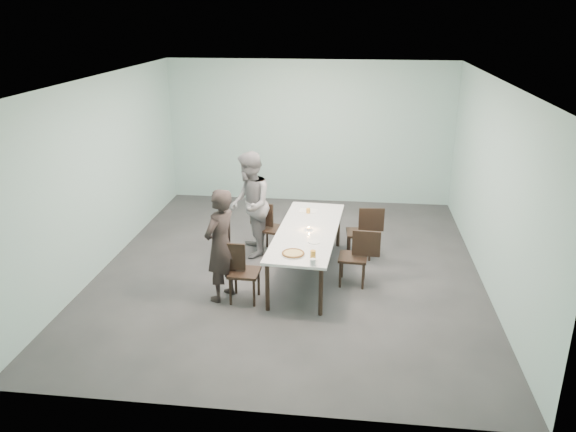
# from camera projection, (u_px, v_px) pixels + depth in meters

# --- Properties ---
(ground) EXTENTS (7.00, 7.00, 0.00)m
(ground) POSITION_uv_depth(u_px,v_px,m) (290.00, 268.00, 9.11)
(ground) COLOR #333335
(ground) RESTS_ON ground
(room_shell) EXTENTS (6.02, 7.02, 3.01)m
(room_shell) POSITION_uv_depth(u_px,v_px,m) (290.00, 145.00, 8.41)
(room_shell) COLOR #9EC7C2
(room_shell) RESTS_ON ground
(table) EXTENTS (1.06, 2.65, 0.75)m
(table) POSITION_uv_depth(u_px,v_px,m) (307.00, 233.00, 8.65)
(table) COLOR white
(table) RESTS_ON ground
(chair_near_left) EXTENTS (0.62, 0.43, 0.87)m
(chair_near_left) POSITION_uv_depth(u_px,v_px,m) (239.00, 268.00, 7.94)
(chair_near_left) COLOR black
(chair_near_left) RESTS_ON ground
(chair_far_left) EXTENTS (0.65, 0.52, 0.87)m
(chair_far_left) POSITION_uv_depth(u_px,v_px,m) (268.00, 224.00, 9.56)
(chair_far_left) COLOR black
(chair_far_left) RESTS_ON ground
(chair_near_right) EXTENTS (0.62, 0.44, 0.87)m
(chair_near_right) POSITION_uv_depth(u_px,v_px,m) (358.00, 253.00, 8.41)
(chair_near_right) COLOR black
(chair_near_right) RESTS_ON ground
(chair_far_right) EXTENTS (0.63, 0.45, 0.87)m
(chair_far_right) POSITION_uv_depth(u_px,v_px,m) (364.00, 229.00, 9.35)
(chair_far_right) COLOR black
(chair_far_right) RESTS_ON ground
(diner_near) EXTENTS (0.61, 0.71, 1.65)m
(diner_near) POSITION_uv_depth(u_px,v_px,m) (220.00, 245.00, 7.88)
(diner_near) COLOR black
(diner_near) RESTS_ON ground
(diner_far) EXTENTS (0.85, 0.99, 1.78)m
(diner_far) POSITION_uv_depth(u_px,v_px,m) (250.00, 205.00, 9.32)
(diner_far) COLOR gray
(diner_far) RESTS_ON ground
(pizza) EXTENTS (0.34, 0.34, 0.04)m
(pizza) POSITION_uv_depth(u_px,v_px,m) (293.00, 254.00, 7.75)
(pizza) COLOR white
(pizza) RESTS_ON table
(side_plate) EXTENTS (0.18, 0.18, 0.01)m
(side_plate) POSITION_uv_depth(u_px,v_px,m) (314.00, 242.00, 8.18)
(side_plate) COLOR white
(side_plate) RESTS_ON table
(beer_glass) EXTENTS (0.08, 0.08, 0.15)m
(beer_glass) POSITION_uv_depth(u_px,v_px,m) (313.00, 256.00, 7.55)
(beer_glass) COLOR gold
(beer_glass) RESTS_ON table
(water_tumbler) EXTENTS (0.08, 0.08, 0.09)m
(water_tumbler) POSITION_uv_depth(u_px,v_px,m) (313.00, 262.00, 7.43)
(water_tumbler) COLOR silver
(water_tumbler) RESTS_ON table
(tealight) EXTENTS (0.06, 0.06, 0.05)m
(tealight) POSITION_uv_depth(u_px,v_px,m) (309.00, 229.00, 8.63)
(tealight) COLOR silver
(tealight) RESTS_ON table
(amber_tumbler) EXTENTS (0.07, 0.07, 0.08)m
(amber_tumbler) POSITION_uv_depth(u_px,v_px,m) (308.00, 211.00, 9.35)
(amber_tumbler) COLOR gold
(amber_tumbler) RESTS_ON table
(menu) EXTENTS (0.31, 0.24, 0.01)m
(menu) POSITION_uv_depth(u_px,v_px,m) (308.00, 211.00, 9.46)
(menu) COLOR silver
(menu) RESTS_ON table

